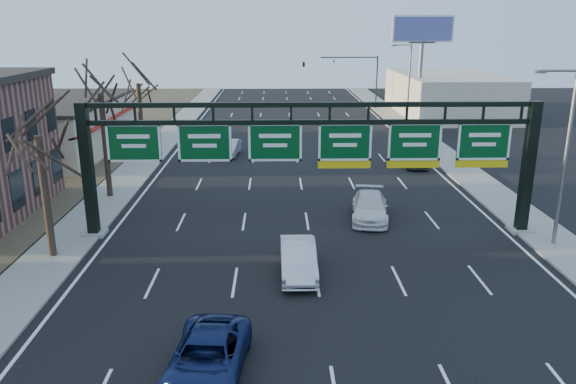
{
  "coord_description": "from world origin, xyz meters",
  "views": [
    {
      "loc": [
        -1.81,
        -20.81,
        11.02
      ],
      "look_at": [
        -1.22,
        5.25,
        3.2
      ],
      "focal_mm": 35.0,
      "sensor_mm": 36.0,
      "label": 1
    }
  ],
  "objects_px": {
    "car_silver_sedan": "(298,259)",
    "sign_gantry": "(313,151)",
    "car_white_wagon": "(370,207)",
    "car_blue_suv": "(207,359)"
  },
  "relations": [
    {
      "from": "car_silver_sedan",
      "to": "sign_gantry",
      "type": "bearing_deg",
      "value": 79.13
    },
    {
      "from": "sign_gantry",
      "to": "car_white_wagon",
      "type": "xyz_separation_m",
      "value": [
        3.54,
        2.33,
        -3.91
      ]
    },
    {
      "from": "sign_gantry",
      "to": "car_white_wagon",
      "type": "height_order",
      "value": "sign_gantry"
    },
    {
      "from": "sign_gantry",
      "to": "car_blue_suv",
      "type": "relative_size",
      "value": 4.83
    },
    {
      "from": "car_blue_suv",
      "to": "car_silver_sedan",
      "type": "distance_m",
      "value": 8.49
    },
    {
      "from": "car_blue_suv",
      "to": "car_white_wagon",
      "type": "bearing_deg",
      "value": 68.52
    },
    {
      "from": "car_blue_suv",
      "to": "car_white_wagon",
      "type": "distance_m",
      "value": 17.23
    },
    {
      "from": "car_blue_suv",
      "to": "car_silver_sedan",
      "type": "relative_size",
      "value": 1.12
    },
    {
      "from": "car_blue_suv",
      "to": "car_white_wagon",
      "type": "xyz_separation_m",
      "value": [
        7.76,
        15.39,
        0.02
      ]
    },
    {
      "from": "sign_gantry",
      "to": "car_silver_sedan",
      "type": "relative_size",
      "value": 5.41
    }
  ]
}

